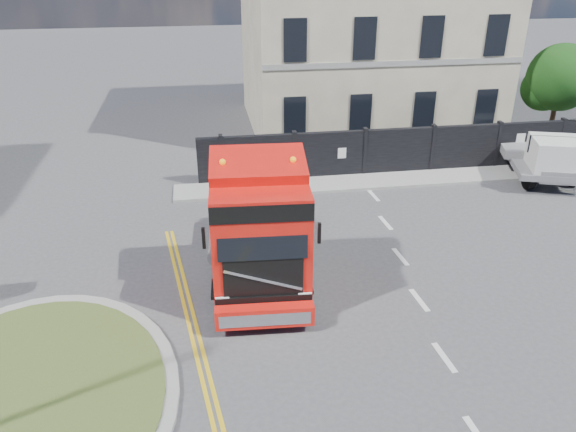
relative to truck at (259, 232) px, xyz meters
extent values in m
plane|color=#424244|center=(1.34, -1.02, -1.79)|extent=(120.00, 120.00, 0.00)
cylinder|color=gray|center=(-5.66, -4.02, -1.73)|extent=(6.80, 6.80, 0.12)
cylinder|color=#33461C|center=(-5.66, -4.02, -1.65)|extent=(6.20, 6.20, 0.05)
cube|color=black|center=(7.34, 7.98, -0.79)|extent=(18.00, 0.25, 2.00)
cube|color=beige|center=(7.34, 15.48, 3.71)|extent=(12.00, 10.00, 11.00)
cylinder|color=#382619|center=(15.84, 10.98, -0.59)|extent=(0.24, 0.24, 2.40)
sphere|color=black|center=(15.84, 10.98, 1.41)|extent=(3.20, 3.20, 3.20)
sphere|color=black|center=(15.34, 11.38, 0.81)|extent=(2.20, 2.20, 2.20)
cube|color=gray|center=(7.34, 7.08, -1.73)|extent=(20.00, 1.60, 0.12)
cube|color=black|center=(0.07, 1.11, -1.04)|extent=(2.83, 6.42, 0.45)
cube|color=red|center=(-0.04, -0.63, 0.36)|extent=(2.65, 2.74, 2.79)
cube|color=red|center=(0.03, 0.42, 1.50)|extent=(2.54, 1.05, 1.39)
cube|color=black|center=(-0.12, -1.90, 0.76)|extent=(2.19, 0.20, 1.05)
cube|color=red|center=(-0.14, -2.22, -1.24)|extent=(2.51, 0.50, 0.55)
cylinder|color=black|center=(-1.16, -1.36, -1.27)|extent=(0.38, 1.05, 1.04)
cylinder|color=gray|center=(-1.16, -1.36, -1.27)|extent=(0.39, 0.59, 0.57)
cylinder|color=black|center=(0.99, -1.49, -1.27)|extent=(0.38, 1.05, 1.04)
cylinder|color=gray|center=(0.99, -1.49, -1.27)|extent=(0.39, 0.59, 0.57)
cylinder|color=black|center=(-0.94, 2.17, -1.27)|extent=(0.38, 1.05, 1.04)
cylinder|color=gray|center=(-0.94, 2.17, -1.27)|extent=(0.39, 0.59, 0.57)
cylinder|color=black|center=(1.20, 2.04, -1.27)|extent=(0.38, 1.05, 1.04)
cylinder|color=gray|center=(1.20, 2.04, -1.27)|extent=(0.39, 0.59, 0.57)
cylinder|color=black|center=(-0.87, 3.37, -1.27)|extent=(0.38, 1.05, 1.04)
cylinder|color=gray|center=(-0.87, 3.37, -1.27)|extent=(0.39, 0.59, 0.57)
cylinder|color=black|center=(1.28, 3.23, -1.27)|extent=(0.38, 1.05, 1.04)
cylinder|color=gray|center=(1.28, 3.23, -1.27)|extent=(0.39, 0.59, 0.57)
cube|color=slate|center=(12.50, 6.98, -1.07)|extent=(3.37, 5.28, 0.26)
cube|color=silver|center=(12.50, 5.44, -0.40)|extent=(2.42, 2.36, 1.33)
cylinder|color=black|center=(11.53, 5.44, -1.43)|extent=(0.26, 0.72, 0.72)
cylinder|color=black|center=(13.47, 5.44, -1.43)|extent=(0.26, 0.72, 0.72)
cylinder|color=black|center=(11.53, 8.52, -1.43)|extent=(0.26, 0.72, 0.72)
cylinder|color=black|center=(13.47, 8.52, -1.43)|extent=(0.26, 0.72, 0.72)
camera|label=1|loc=(-1.38, -13.74, 7.16)|focal=35.00mm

